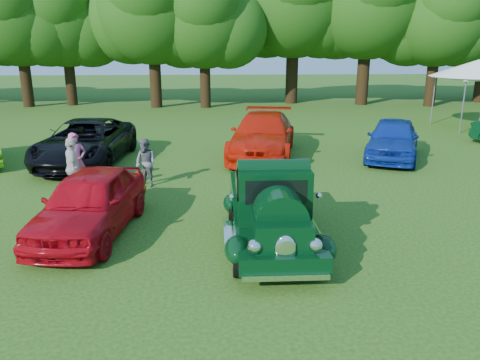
{
  "coord_description": "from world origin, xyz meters",
  "views": [
    {
      "loc": [
        -0.19,
        -9.51,
        4.16
      ],
      "look_at": [
        0.36,
        1.03,
        1.1
      ],
      "focal_mm": 35.0,
      "sensor_mm": 36.0,
      "label": 1
    }
  ],
  "objects_px": {
    "red_convertible": "(90,203)",
    "spectator_pink": "(76,161)",
    "hero_pickup": "(271,210)",
    "back_car_orange": "(263,135)",
    "back_car_black": "(86,142)",
    "canopy_tent": "(478,69)",
    "spectator_grey": "(146,163)",
    "back_car_blue": "(393,139)",
    "spectator_white": "(73,168)"
  },
  "relations": [
    {
      "from": "hero_pickup",
      "to": "back_car_orange",
      "type": "relative_size",
      "value": 0.79
    },
    {
      "from": "back_car_blue",
      "to": "canopy_tent",
      "type": "xyz_separation_m",
      "value": [
        6.57,
        6.48,
        2.24
      ]
    },
    {
      "from": "red_convertible",
      "to": "spectator_white",
      "type": "bearing_deg",
      "value": 119.61
    },
    {
      "from": "spectator_pink",
      "to": "spectator_grey",
      "type": "relative_size",
      "value": 1.15
    },
    {
      "from": "hero_pickup",
      "to": "back_car_black",
      "type": "xyz_separation_m",
      "value": [
        -5.88,
        7.48,
        0.02
      ]
    },
    {
      "from": "red_convertible",
      "to": "back_car_black",
      "type": "bearing_deg",
      "value": 112.04
    },
    {
      "from": "spectator_grey",
      "to": "red_convertible",
      "type": "bearing_deg",
      "value": -64.1
    },
    {
      "from": "spectator_pink",
      "to": "red_convertible",
      "type": "bearing_deg",
      "value": -108.39
    },
    {
      "from": "red_convertible",
      "to": "spectator_pink",
      "type": "bearing_deg",
      "value": 116.53
    },
    {
      "from": "back_car_orange",
      "to": "spectator_pink",
      "type": "xyz_separation_m",
      "value": [
        -5.94,
        -3.95,
        0.03
      ]
    },
    {
      "from": "back_car_black",
      "to": "canopy_tent",
      "type": "xyz_separation_m",
      "value": [
        17.94,
        6.6,
        2.22
      ]
    },
    {
      "from": "hero_pickup",
      "to": "canopy_tent",
      "type": "relative_size",
      "value": 0.92
    },
    {
      "from": "hero_pickup",
      "to": "back_car_blue",
      "type": "relative_size",
      "value": 1.01
    },
    {
      "from": "red_convertible",
      "to": "back_car_blue",
      "type": "height_order",
      "value": "back_car_blue"
    },
    {
      "from": "back_car_orange",
      "to": "spectator_grey",
      "type": "height_order",
      "value": "back_car_orange"
    },
    {
      "from": "hero_pickup",
      "to": "spectator_pink",
      "type": "bearing_deg",
      "value": 141.02
    },
    {
      "from": "spectator_pink",
      "to": "back_car_orange",
      "type": "bearing_deg",
      "value": -4.68
    },
    {
      "from": "spectator_pink",
      "to": "canopy_tent",
      "type": "xyz_separation_m",
      "value": [
        17.37,
        9.78,
        2.16
      ]
    },
    {
      "from": "spectator_pink",
      "to": "spectator_white",
      "type": "distance_m",
      "value": 0.85
    },
    {
      "from": "red_convertible",
      "to": "spectator_grey",
      "type": "xyz_separation_m",
      "value": [
        0.74,
        3.65,
        0.0
      ]
    },
    {
      "from": "back_car_orange",
      "to": "back_car_blue",
      "type": "height_order",
      "value": "back_car_orange"
    },
    {
      "from": "hero_pickup",
      "to": "canopy_tent",
      "type": "xyz_separation_m",
      "value": [
        12.06,
        14.08,
        2.24
      ]
    },
    {
      "from": "red_convertible",
      "to": "spectator_pink",
      "type": "distance_m",
      "value": 3.76
    },
    {
      "from": "spectator_grey",
      "to": "spectator_white",
      "type": "bearing_deg",
      "value": -115.64
    },
    {
      "from": "spectator_white",
      "to": "back_car_blue",
      "type": "bearing_deg",
      "value": -88.41
    },
    {
      "from": "back_car_blue",
      "to": "spectator_white",
      "type": "xyz_separation_m",
      "value": [
        -10.66,
        -4.14,
        0.1
      ]
    },
    {
      "from": "back_car_orange",
      "to": "canopy_tent",
      "type": "distance_m",
      "value": 13.01
    },
    {
      "from": "back_car_black",
      "to": "canopy_tent",
      "type": "distance_m",
      "value": 19.24
    },
    {
      "from": "back_car_black",
      "to": "back_car_blue",
      "type": "relative_size",
      "value": 1.26
    },
    {
      "from": "back_car_orange",
      "to": "canopy_tent",
      "type": "bearing_deg",
      "value": 38.28
    },
    {
      "from": "back_car_orange",
      "to": "spectator_pink",
      "type": "relative_size",
      "value": 3.34
    },
    {
      "from": "back_car_blue",
      "to": "spectator_pink",
      "type": "relative_size",
      "value": 2.64
    },
    {
      "from": "red_convertible",
      "to": "spectator_pink",
      "type": "xyz_separation_m",
      "value": [
        -1.28,
        3.53,
        0.12
      ]
    },
    {
      "from": "back_car_blue",
      "to": "spectator_white",
      "type": "bearing_deg",
      "value": -135.48
    },
    {
      "from": "hero_pickup",
      "to": "back_car_blue",
      "type": "xyz_separation_m",
      "value": [
        5.49,
        7.6,
        -0.0
      ]
    },
    {
      "from": "canopy_tent",
      "to": "spectator_white",
      "type": "bearing_deg",
      "value": -148.35
    },
    {
      "from": "back_car_orange",
      "to": "spectator_white",
      "type": "relative_size",
      "value": 3.3
    },
    {
      "from": "spectator_grey",
      "to": "spectator_pink",
      "type": "bearing_deg",
      "value": -139.37
    },
    {
      "from": "hero_pickup",
      "to": "spectator_pink",
      "type": "height_order",
      "value": "hero_pickup"
    },
    {
      "from": "red_convertible",
      "to": "back_car_blue",
      "type": "distance_m",
      "value": 11.72
    },
    {
      "from": "spectator_white",
      "to": "red_convertible",
      "type": "bearing_deg",
      "value": -176.67
    },
    {
      "from": "hero_pickup",
      "to": "back_car_blue",
      "type": "bearing_deg",
      "value": 54.17
    },
    {
      "from": "back_car_orange",
      "to": "canopy_tent",
      "type": "relative_size",
      "value": 1.16
    },
    {
      "from": "hero_pickup",
      "to": "red_convertible",
      "type": "height_order",
      "value": "hero_pickup"
    },
    {
      "from": "back_car_black",
      "to": "back_car_orange",
      "type": "xyz_separation_m",
      "value": [
        6.51,
        0.77,
        0.04
      ]
    },
    {
      "from": "back_car_black",
      "to": "spectator_grey",
      "type": "height_order",
      "value": "back_car_black"
    },
    {
      "from": "back_car_blue",
      "to": "spectator_white",
      "type": "height_order",
      "value": "spectator_white"
    },
    {
      "from": "hero_pickup",
      "to": "back_car_black",
      "type": "bearing_deg",
      "value": 128.19
    },
    {
      "from": "back_car_orange",
      "to": "spectator_pink",
      "type": "height_order",
      "value": "spectator_pink"
    },
    {
      "from": "spectator_pink",
      "to": "canopy_tent",
      "type": "distance_m",
      "value": 20.05
    }
  ]
}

